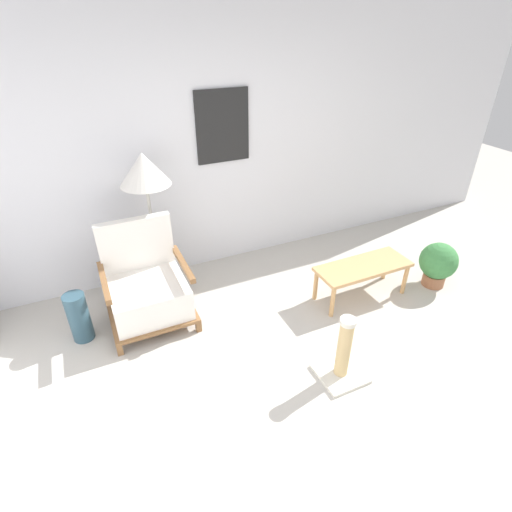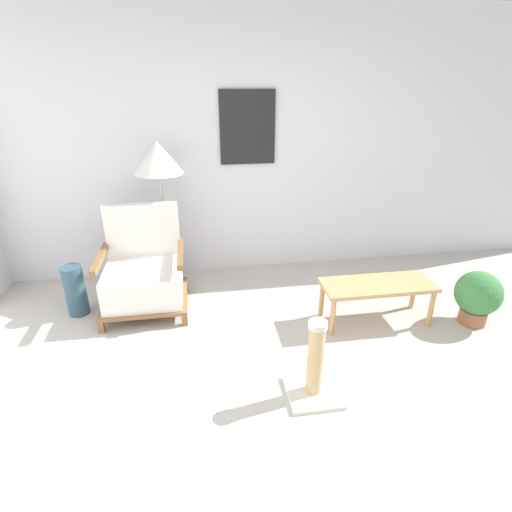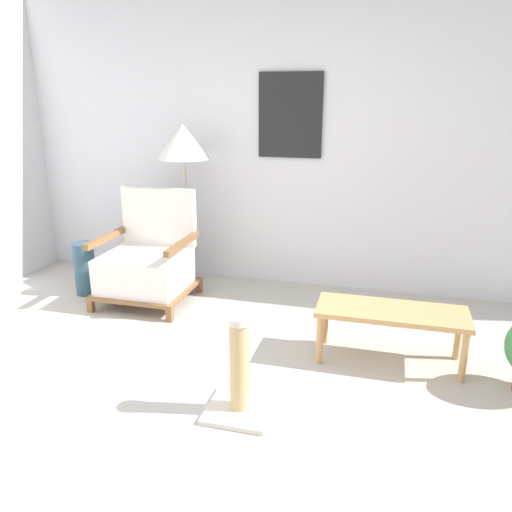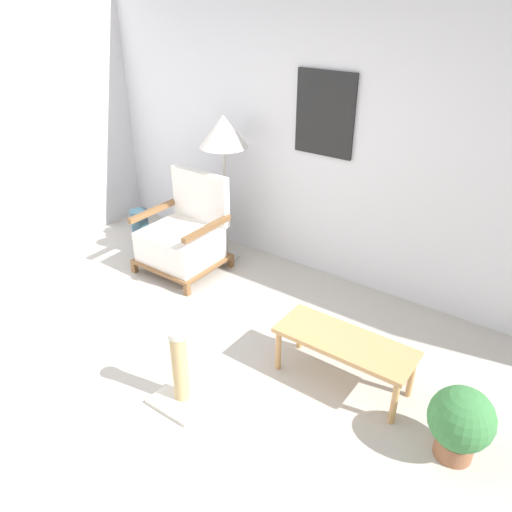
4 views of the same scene
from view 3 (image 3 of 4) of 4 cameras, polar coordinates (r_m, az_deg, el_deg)
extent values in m
plane|color=#B7B2A8|center=(2.82, -6.57, -19.70)|extent=(14.00, 14.00, 0.00)
cube|color=silver|center=(4.56, 4.11, 13.23)|extent=(8.00, 0.06, 2.70)
cube|color=black|center=(4.50, 3.93, 15.73)|extent=(0.56, 0.02, 0.72)
cube|color=brown|center=(4.37, -18.36, -5.43)|extent=(0.05, 0.05, 0.11)
cube|color=brown|center=(4.04, -9.84, -6.67)|extent=(0.05, 0.05, 0.11)
cube|color=brown|center=(4.88, -14.26, -2.60)|extent=(0.05, 0.05, 0.11)
cube|color=brown|center=(4.59, -6.48, -3.46)|extent=(0.05, 0.05, 0.11)
cube|color=brown|center=(4.43, -12.32, -3.63)|extent=(0.76, 0.70, 0.03)
cube|color=white|center=(4.36, -12.58, -1.71)|extent=(0.68, 0.60, 0.30)
cube|color=white|center=(4.53, -11.02, 4.45)|extent=(0.68, 0.08, 0.51)
cube|color=brown|center=(4.47, -16.69, 2.05)|extent=(0.05, 0.64, 0.05)
cube|color=brown|center=(4.15, -8.41, 1.44)|extent=(0.05, 0.64, 0.05)
cylinder|color=#B7B2A8|center=(4.78, -7.65, -3.16)|extent=(0.25, 0.25, 0.03)
cylinder|color=#B7B2A8|center=(4.60, -7.95, 3.75)|extent=(0.03, 0.03, 1.16)
cone|color=silver|center=(4.48, -8.35, 12.82)|extent=(0.46, 0.46, 0.30)
cube|color=tan|center=(3.41, 15.25, -6.18)|extent=(0.98, 0.38, 0.04)
cylinder|color=tan|center=(3.37, 7.26, -9.49)|extent=(0.04, 0.04, 0.34)
cylinder|color=tan|center=(3.40, 22.66, -10.64)|extent=(0.04, 0.04, 0.34)
cylinder|color=tan|center=(3.64, 7.93, -7.36)|extent=(0.04, 0.04, 0.34)
cylinder|color=tan|center=(3.66, 22.11, -8.45)|extent=(0.04, 0.04, 0.34)
cylinder|color=#2D4C5B|center=(4.72, -18.99, -1.37)|extent=(0.18, 0.18, 0.48)
cube|color=beige|center=(2.97, -1.85, -17.07)|extent=(0.36, 0.36, 0.03)
cylinder|color=tan|center=(2.82, -1.91, -12.48)|extent=(0.11, 0.11, 0.52)
cylinder|color=beige|center=(2.69, -1.97, -7.34)|extent=(0.13, 0.13, 0.04)
camera|label=1|loc=(2.51, -68.43, 26.87)|focal=28.00mm
camera|label=2|loc=(1.50, -68.82, 18.64)|focal=28.00mm
camera|label=4|loc=(1.56, 91.79, 33.58)|focal=35.00mm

